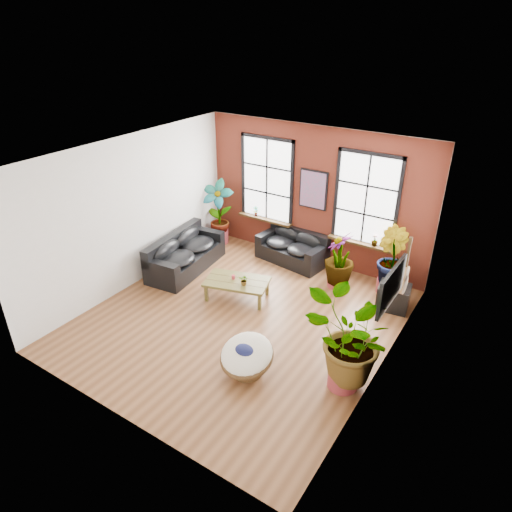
{
  "coord_description": "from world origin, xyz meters",
  "views": [
    {
      "loc": [
        4.61,
        -6.51,
        5.72
      ],
      "look_at": [
        0.0,
        0.6,
        1.25
      ],
      "focal_mm": 32.0,
      "sensor_mm": 36.0,
      "label": 1
    }
  ],
  "objects_px": {
    "sofa_left": "(184,254)",
    "coffee_table": "(237,283)",
    "sofa_back": "(293,248)",
    "papasan_chair": "(247,356)"
  },
  "relations": [
    {
      "from": "sofa_left",
      "to": "sofa_back",
      "type": "bearing_deg",
      "value": -54.82
    },
    {
      "from": "sofa_back",
      "to": "coffee_table",
      "type": "xyz_separation_m",
      "value": [
        -0.19,
        -2.28,
        0.03
      ]
    },
    {
      "from": "sofa_back",
      "to": "sofa_left",
      "type": "bearing_deg",
      "value": -130.76
    },
    {
      "from": "coffee_table",
      "to": "papasan_chair",
      "type": "relative_size",
      "value": 1.59
    },
    {
      "from": "sofa_left",
      "to": "papasan_chair",
      "type": "bearing_deg",
      "value": -130.3
    },
    {
      "from": "sofa_back",
      "to": "coffee_table",
      "type": "relative_size",
      "value": 1.2
    },
    {
      "from": "papasan_chair",
      "to": "sofa_back",
      "type": "bearing_deg",
      "value": 108.02
    },
    {
      "from": "papasan_chair",
      "to": "sofa_left",
      "type": "bearing_deg",
      "value": 145.97
    },
    {
      "from": "sofa_left",
      "to": "coffee_table",
      "type": "bearing_deg",
      "value": -108.32
    },
    {
      "from": "sofa_back",
      "to": "papasan_chair",
      "type": "bearing_deg",
      "value": -64.2
    }
  ]
}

